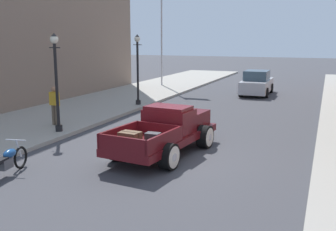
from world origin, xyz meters
TOP-DOWN VIEW (x-y plane):
  - ground_plane at (0.00, 0.00)m, footprint 140.00×140.00m
  - hotrod_truck_maroon at (-0.15, 0.40)m, footprint 2.54×5.07m
  - motorcycle_parked at (-3.40, -3.53)m, footprint 0.68×2.09m
  - car_background_silver at (0.28, 15.52)m, footprint 1.91×4.32m
  - pedestrian_sidewalk_left at (-5.95, 1.96)m, footprint 0.53×0.22m
  - street_lamp_near at (-5.08, 1.04)m, footprint 0.50×0.32m
  - street_lamp_far at (-5.02, 8.07)m, footprint 0.50×0.32m
  - flagpole at (-7.18, 17.15)m, footprint 1.74×0.16m

SIDE VIEW (x-z plane):
  - ground_plane at x=0.00m, z-range 0.00..0.00m
  - motorcycle_parked at x=-3.40m, z-range -0.02..0.91m
  - hotrod_truck_maroon at x=-0.15m, z-range -0.04..1.54m
  - car_background_silver at x=0.28m, z-range -0.06..1.59m
  - pedestrian_sidewalk_left at x=-5.95m, z-range 0.26..1.91m
  - street_lamp_near at x=-5.08m, z-range 0.46..4.31m
  - street_lamp_far at x=-5.02m, z-range 0.46..4.31m
  - flagpole at x=-7.18m, z-range 1.19..10.35m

